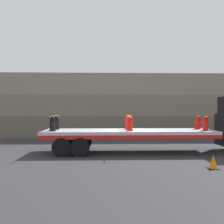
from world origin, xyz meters
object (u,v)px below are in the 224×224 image
object	(u,v)px
flatbed_trailer	(117,134)
traffic_cone	(213,162)
fire_hydrant_red_near_1	(130,124)
fire_hydrant_black_near_0	(53,124)
fire_hydrant_red_far_2	(198,123)
fire_hydrant_red_near_2	(205,124)
fire_hydrant_black_far_0	(56,123)
fire_hydrant_red_far_1	(128,123)

from	to	relation	value
flatbed_trailer	traffic_cone	xyz separation A→B (m)	(3.67, -3.88, -0.74)
fire_hydrant_red_near_1	traffic_cone	world-z (taller)	fire_hydrant_red_near_1
fire_hydrant_black_near_0	traffic_cone	xyz separation A→B (m)	(7.09, -3.34, -1.35)
fire_hydrant_red_far_2	fire_hydrant_red_near_2	bearing A→B (deg)	-90.00
flatbed_trailer	fire_hydrant_black_far_0	size ratio (longest dim) A/B	11.85
fire_hydrant_red_near_2	traffic_cone	xyz separation A→B (m)	(-1.06, -3.34, -1.35)
fire_hydrant_red_far_2	traffic_cone	xyz separation A→B (m)	(-1.06, -4.42, -1.35)
fire_hydrant_black_near_0	fire_hydrant_red_near_2	distance (m)	8.15
flatbed_trailer	fire_hydrant_black_near_0	bearing A→B (deg)	-171.02
fire_hydrant_red_far_2	fire_hydrant_red_near_1	bearing A→B (deg)	-165.11
fire_hydrant_black_near_0	fire_hydrant_red_near_2	world-z (taller)	same
fire_hydrant_black_far_0	fire_hydrant_red_far_1	xyz separation A→B (m)	(4.08, 0.00, 0.00)
flatbed_trailer	traffic_cone	size ratio (longest dim) A/B	16.91
flatbed_trailer	fire_hydrant_red_far_1	xyz separation A→B (m)	(0.65, 0.54, 0.62)
fire_hydrant_red_near_2	fire_hydrant_red_far_1	bearing A→B (deg)	165.11
flatbed_trailer	fire_hydrant_red_near_2	size ratio (longest dim) A/B	11.85
fire_hydrant_black_far_0	fire_hydrant_red_far_1	world-z (taller)	same
fire_hydrant_red_near_2	traffic_cone	size ratio (longest dim) A/B	1.43
fire_hydrant_red_near_2	fire_hydrant_red_far_2	size ratio (longest dim) A/B	1.00
fire_hydrant_red_far_2	traffic_cone	size ratio (longest dim) A/B	1.43
fire_hydrant_red_near_1	fire_hydrant_red_near_2	distance (m)	4.08
fire_hydrant_red_near_2	fire_hydrant_black_near_0	bearing A→B (deg)	180.00
fire_hydrant_red_far_2	traffic_cone	bearing A→B (deg)	-103.47
fire_hydrant_red_near_1	traffic_cone	size ratio (longest dim) A/B	1.43
fire_hydrant_black_far_0	fire_hydrant_red_near_1	distance (m)	4.22
fire_hydrant_black_near_0	traffic_cone	bearing A→B (deg)	-25.22
fire_hydrant_black_far_0	fire_hydrant_red_near_2	world-z (taller)	same
fire_hydrant_black_far_0	fire_hydrant_red_far_2	size ratio (longest dim) A/B	1.00
flatbed_trailer	fire_hydrant_red_near_1	world-z (taller)	fire_hydrant_red_near_1
fire_hydrant_red_near_1	fire_hydrant_black_far_0	bearing A→B (deg)	165.11
fire_hydrant_red_near_1	fire_hydrant_red_far_2	size ratio (longest dim) A/B	1.00
fire_hydrant_red_near_1	fire_hydrant_red_far_1	bearing A→B (deg)	90.00
fire_hydrant_red_near_2	traffic_cone	distance (m)	3.76
fire_hydrant_black_near_0	fire_hydrant_red_near_1	world-z (taller)	same
flatbed_trailer	fire_hydrant_red_far_2	size ratio (longest dim) A/B	11.85
fire_hydrant_black_near_0	fire_hydrant_red_far_2	world-z (taller)	same
fire_hydrant_black_near_0	fire_hydrant_red_far_1	distance (m)	4.22
fire_hydrant_red_near_2	fire_hydrant_black_far_0	bearing A→B (deg)	172.43
fire_hydrant_black_far_0	flatbed_trailer	bearing A→B (deg)	-8.98
flatbed_trailer	fire_hydrant_red_far_2	distance (m)	4.80
fire_hydrant_red_near_1	fire_hydrant_red_near_2	xyz separation A→B (m)	(4.08, 0.00, 0.00)
fire_hydrant_red_near_2	flatbed_trailer	bearing A→B (deg)	173.46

